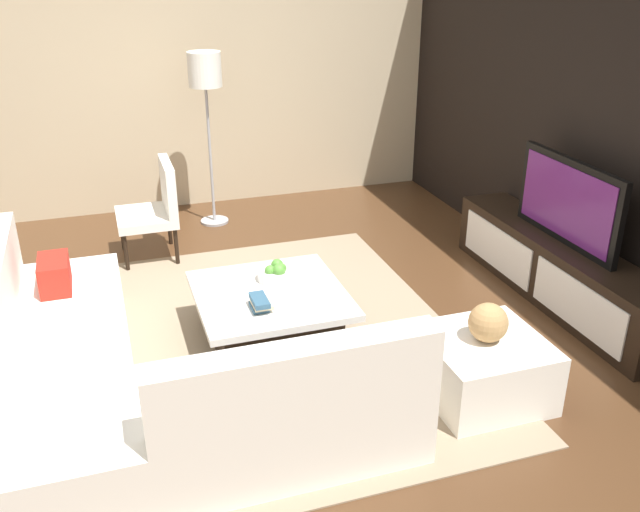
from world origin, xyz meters
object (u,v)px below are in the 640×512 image
(media_console, at_px, (557,270))
(decorative_ball, at_px, (488,323))
(book_stack, at_px, (260,303))
(sectional_couch, at_px, (131,378))
(fruit_bowl, at_px, (277,273))
(television, at_px, (568,201))
(ottoman, at_px, (483,368))
(accent_chair_near, at_px, (156,205))
(floor_lamp, at_px, (205,81))
(coffee_table, at_px, (271,315))

(media_console, height_order, decorative_ball, decorative_ball)
(decorative_ball, distance_m, book_stack, 1.47)
(media_console, distance_m, sectional_couch, 3.33)
(sectional_couch, xyz_separation_m, fruit_bowl, (-0.80, 1.10, 0.15))
(media_console, xyz_separation_m, book_stack, (0.12, -2.42, 0.18))
(television, distance_m, ottoman, 1.68)
(accent_chair_near, bearing_deg, ottoman, 41.96)
(television, distance_m, book_stack, 2.46)
(media_console, relative_size, sectional_couch, 0.93)
(floor_lamp, distance_m, fruit_bowl, 2.45)
(fruit_bowl, bearing_deg, sectional_couch, -53.75)
(ottoman, bearing_deg, accent_chair_near, -149.50)
(accent_chair_near, bearing_deg, fruit_bowl, 35.00)
(media_console, bearing_deg, decorative_ball, -51.77)
(floor_lamp, relative_size, decorative_ball, 7.04)
(floor_lamp, distance_m, decorative_ball, 3.75)
(sectional_couch, bearing_deg, decorative_ball, 78.00)
(television, bearing_deg, coffee_table, -92.49)
(media_console, distance_m, fruit_bowl, 2.22)
(fruit_bowl, height_order, decorative_ball, decorative_ball)
(ottoman, bearing_deg, floor_lamp, -163.35)
(book_stack, bearing_deg, fruit_bowl, 150.88)
(accent_chair_near, height_order, fruit_bowl, accent_chair_near)
(book_stack, bearing_deg, coffee_table, 151.04)
(television, relative_size, sectional_couch, 0.46)
(fruit_bowl, bearing_deg, coffee_table, -29.31)
(media_console, distance_m, book_stack, 2.43)
(floor_lamp, bearing_deg, media_console, 41.93)
(ottoman, bearing_deg, book_stack, -125.12)
(floor_lamp, height_order, ottoman, floor_lamp)
(media_console, distance_m, decorative_ball, 1.58)
(sectional_couch, height_order, book_stack, sectional_couch)
(television, height_order, coffee_table, television)
(accent_chair_near, relative_size, book_stack, 4.06)
(book_stack, bearing_deg, decorative_ball, 54.88)
(floor_lamp, distance_m, ottoman, 3.84)
(fruit_bowl, relative_size, decorative_ball, 1.17)
(ottoman, height_order, book_stack, book_stack)
(sectional_couch, height_order, fruit_bowl, sectional_couch)
(decorative_ball, height_order, book_stack, decorative_ball)
(television, bearing_deg, media_console, -90.00)
(media_console, bearing_deg, television, 90.00)
(ottoman, distance_m, book_stack, 1.48)
(sectional_couch, height_order, decorative_ball, sectional_couch)
(floor_lamp, relative_size, fruit_bowl, 6.03)
(book_stack, bearing_deg, accent_chair_near, -166.87)
(media_console, height_order, accent_chair_near, accent_chair_near)
(floor_lamp, bearing_deg, coffee_table, -0.75)
(sectional_couch, relative_size, decorative_ball, 10.41)
(coffee_table, xyz_separation_m, book_stack, (0.22, -0.12, 0.22))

